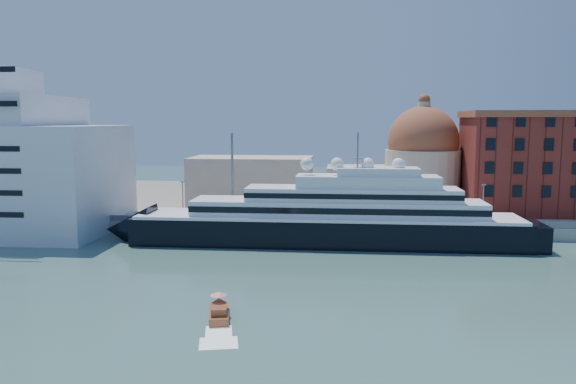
# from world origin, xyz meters

# --- Properties ---
(ground) EXTENTS (400.00, 400.00, 0.00)m
(ground) POSITION_xyz_m (0.00, 0.00, 0.00)
(ground) COLOR #375F58
(ground) RESTS_ON ground
(quay) EXTENTS (180.00, 10.00, 2.50)m
(quay) POSITION_xyz_m (0.00, 34.00, 1.25)
(quay) COLOR gray
(quay) RESTS_ON ground
(land) EXTENTS (260.00, 72.00, 2.00)m
(land) POSITION_xyz_m (0.00, 75.00, 1.00)
(land) COLOR slate
(land) RESTS_ON ground
(quay_fence) EXTENTS (180.00, 0.10, 1.20)m
(quay_fence) POSITION_xyz_m (0.00, 29.50, 3.10)
(quay_fence) COLOR slate
(quay_fence) RESTS_ON quay
(superyacht) EXTENTS (81.79, 11.34, 24.44)m
(superyacht) POSITION_xyz_m (-2.51, 23.00, 4.22)
(superyacht) COLOR black
(superyacht) RESTS_ON ground
(service_barge) EXTENTS (13.17, 6.97, 2.82)m
(service_barge) POSITION_xyz_m (-53.86, 22.88, 0.81)
(service_barge) COLOR white
(service_barge) RESTS_ON ground
(water_taxi) EXTENTS (3.56, 6.96, 3.15)m
(water_taxi) POSITION_xyz_m (-11.77, -18.13, 0.76)
(water_taxi) COLOR brown
(water_taxi) RESTS_ON ground
(warehouse) EXTENTS (43.00, 19.00, 23.25)m
(warehouse) POSITION_xyz_m (52.00, 52.00, 13.79)
(warehouse) COLOR maroon
(warehouse) RESTS_ON land
(church) EXTENTS (66.00, 18.00, 25.50)m
(church) POSITION_xyz_m (6.39, 57.72, 10.91)
(church) COLOR beige
(church) RESTS_ON land
(lamp_posts) EXTENTS (120.80, 2.40, 18.00)m
(lamp_posts) POSITION_xyz_m (-12.67, 32.27, 9.84)
(lamp_posts) COLOR slate
(lamp_posts) RESTS_ON quay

